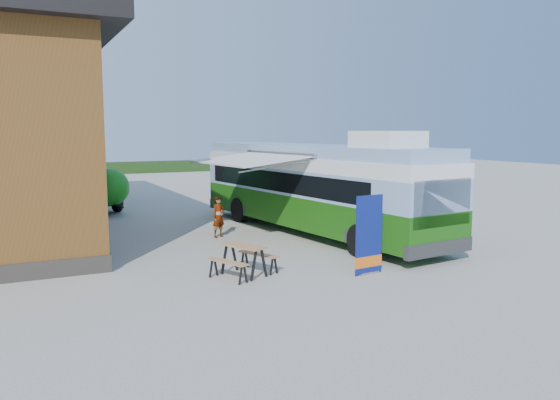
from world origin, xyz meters
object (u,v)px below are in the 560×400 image
bus (314,185)px  slurry_tanker (92,185)px  person_a (219,217)px  person_b (293,205)px  picnic_table (244,253)px  banner (369,242)px

bus → slurry_tanker: bearing=118.4°
person_a → person_b: bearing=-2.8°
picnic_table → person_b: size_ratio=1.21×
picnic_table → slurry_tanker: (-2.14, 14.91, 0.65)m
banner → person_a: (-1.97, 6.97, -0.13)m
bus → person_b: size_ratio=8.27×
bus → banner: bearing=-112.3°
picnic_table → banner: bearing=-47.4°
bus → picnic_table: 7.01m
picnic_table → person_a: bearing=53.3°
bus → person_b: 2.52m
banner → person_b: (1.98, 8.44, -0.12)m
person_b → banner: bearing=16.2°
picnic_table → slurry_tanker: slurry_tanker is taller
bus → picnic_table: bus is taller
person_a → picnic_table: bearing=-125.9°
banner → person_b: bearing=70.2°
person_a → person_b: (3.95, 1.47, 0.02)m
picnic_table → person_b: (5.20, 7.05, 0.15)m
picnic_table → person_b: 8.76m
person_a → person_b: person_b is taller
person_b → picnic_table: bearing=-7.0°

